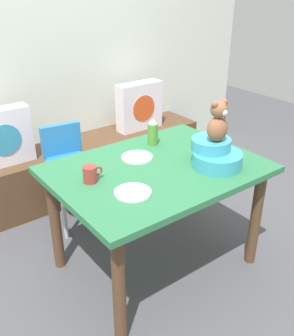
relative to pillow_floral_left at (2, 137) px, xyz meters
The scene contains 13 objects.
ground_plane 1.48m from the pillow_floral_left, 65.20° to the right, with size 8.00×8.00×0.00m, color #4C4C51.
back_wall 0.88m from the pillow_floral_left, 27.79° to the left, with size 4.40×0.10×2.60m, color silver.
window_bench 0.71m from the pillow_floral_left, ahead, with size 2.60×0.44×0.46m, color brown.
pillow_floral_left is the anchor object (origin of this frame).
pillow_floral_right 1.29m from the pillow_floral_left, ahead, with size 0.44×0.15×0.44m.
dining_table 1.32m from the pillow_floral_left, 65.20° to the right, with size 1.25×0.93×0.74m.
highchair 0.55m from the pillow_floral_left, 51.56° to the right, with size 0.36×0.48×0.79m.
infant_seat_teal 1.63m from the pillow_floral_left, 58.70° to the right, with size 0.30×0.33×0.16m.
teddy_bear 1.66m from the pillow_floral_left, 58.71° to the right, with size 0.13×0.12×0.25m.
ketchup_bottle 1.18m from the pillow_floral_left, 50.76° to the right, with size 0.07×0.07×0.18m.
coffee_mug 1.13m from the pillow_floral_left, 82.97° to the right, with size 0.12×0.08×0.09m.
dinner_plate_near 1.15m from the pillow_floral_left, 62.72° to the right, with size 0.20×0.20×0.01m, color white.
dinner_plate_far 1.39m from the pillow_floral_left, 79.64° to the right, with size 0.20×0.20×0.01m, color white.
Camera 1 is at (-1.31, -1.63, 1.78)m, focal length 41.23 mm.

